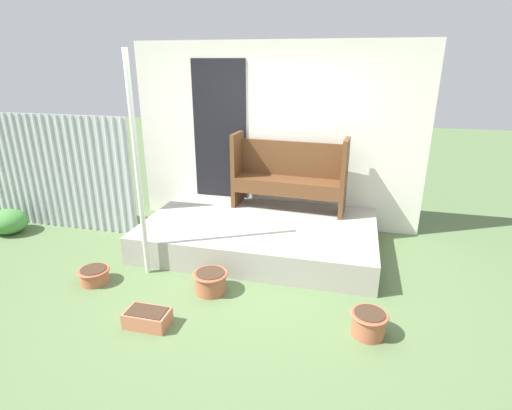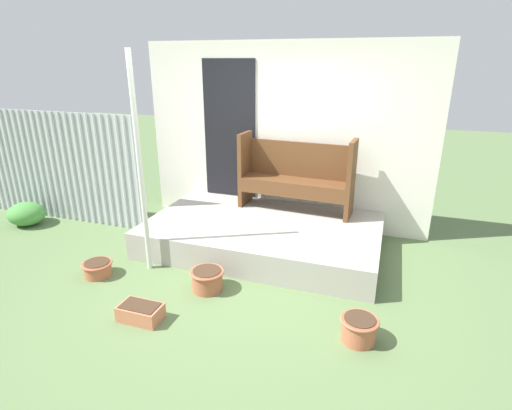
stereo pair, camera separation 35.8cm
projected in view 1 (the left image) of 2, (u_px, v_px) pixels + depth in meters
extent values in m
plane|color=#5B7547|center=(244.00, 281.00, 4.50)|extent=(24.00, 24.00, 0.00)
cube|color=#A8A399|center=(259.00, 234.00, 5.26)|extent=(2.97, 1.79, 0.35)
cube|color=white|center=(275.00, 137.00, 5.72)|extent=(4.17, 0.06, 2.60)
cube|color=black|center=(220.00, 131.00, 5.85)|extent=(0.80, 0.02, 2.00)
cube|color=#ADB2B7|center=(41.00, 172.00, 5.74)|extent=(2.93, 0.02, 1.65)
cylinder|color=silver|center=(2.00, 169.00, 5.88)|extent=(0.04, 0.04, 1.65)
cylinder|color=silver|center=(8.00, 170.00, 5.85)|extent=(0.04, 0.04, 1.65)
cylinder|color=silver|center=(15.00, 170.00, 5.82)|extent=(0.04, 0.04, 1.65)
cylinder|color=silver|center=(22.00, 171.00, 5.80)|extent=(0.04, 0.04, 1.65)
cylinder|color=silver|center=(29.00, 171.00, 5.77)|extent=(0.04, 0.04, 1.65)
cylinder|color=silver|center=(36.00, 172.00, 5.74)|extent=(0.04, 0.04, 1.65)
cylinder|color=silver|center=(44.00, 172.00, 5.71)|extent=(0.04, 0.04, 1.65)
cylinder|color=silver|center=(51.00, 173.00, 5.68)|extent=(0.04, 0.04, 1.65)
cylinder|color=silver|center=(58.00, 173.00, 5.66)|extent=(0.04, 0.04, 1.65)
cylinder|color=silver|center=(66.00, 174.00, 5.63)|extent=(0.04, 0.04, 1.65)
cylinder|color=silver|center=(73.00, 175.00, 5.60)|extent=(0.04, 0.04, 1.65)
cylinder|color=silver|center=(81.00, 175.00, 5.57)|extent=(0.04, 0.04, 1.65)
cylinder|color=silver|center=(88.00, 176.00, 5.55)|extent=(0.04, 0.04, 1.65)
cylinder|color=silver|center=(96.00, 176.00, 5.52)|extent=(0.04, 0.04, 1.65)
cylinder|color=silver|center=(104.00, 177.00, 5.49)|extent=(0.04, 0.04, 1.65)
cylinder|color=silver|center=(112.00, 177.00, 5.46)|extent=(0.04, 0.04, 1.65)
cylinder|color=silver|center=(119.00, 178.00, 5.43)|extent=(0.04, 0.04, 1.65)
cylinder|color=silver|center=(127.00, 179.00, 5.41)|extent=(0.04, 0.04, 1.65)
cylinder|color=silver|center=(138.00, 171.00, 4.26)|extent=(0.06, 0.06, 2.46)
cube|color=brown|center=(237.00, 169.00, 5.69)|extent=(0.08, 0.40, 1.04)
cube|color=brown|center=(344.00, 178.00, 5.26)|extent=(0.08, 0.40, 1.04)
cube|color=brown|center=(288.00, 180.00, 5.51)|extent=(1.46, 0.49, 0.04)
cube|color=brown|center=(285.00, 191.00, 5.38)|extent=(1.44, 0.12, 0.16)
cube|color=brown|center=(292.00, 159.00, 5.58)|extent=(1.44, 0.13, 0.49)
cylinder|color=#B26042|center=(95.00, 276.00, 4.44)|extent=(0.30, 0.30, 0.16)
torus|color=#B26042|center=(94.00, 270.00, 4.41)|extent=(0.35, 0.35, 0.02)
cylinder|color=#422D1E|center=(93.00, 269.00, 4.41)|extent=(0.28, 0.28, 0.01)
cylinder|color=#B26042|center=(211.00, 282.00, 4.25)|extent=(0.33, 0.33, 0.23)
torus|color=#B26042|center=(210.00, 274.00, 4.21)|extent=(0.37, 0.37, 0.02)
cylinder|color=#422D1E|center=(210.00, 273.00, 4.21)|extent=(0.30, 0.30, 0.01)
cylinder|color=#B26042|center=(369.00, 324.00, 3.58)|extent=(0.30, 0.30, 0.22)
torus|color=#B26042|center=(370.00, 315.00, 3.55)|extent=(0.34, 0.34, 0.02)
cylinder|color=#422D1E|center=(370.00, 313.00, 3.54)|extent=(0.27, 0.27, 0.01)
cube|color=#C67251|center=(148.00, 318.00, 3.72)|extent=(0.41, 0.24, 0.15)
cube|color=#422D1E|center=(147.00, 311.00, 3.69)|extent=(0.36, 0.20, 0.01)
ellipsoid|color=#478C3D|center=(8.00, 221.00, 5.69)|extent=(0.55, 0.49, 0.34)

